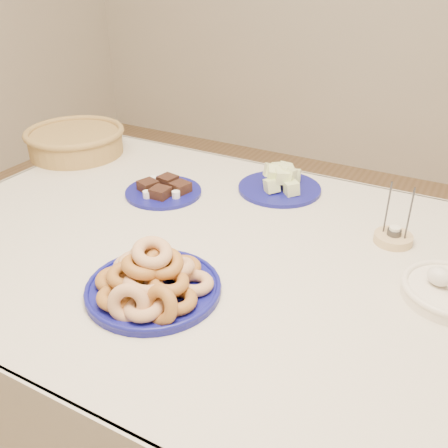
% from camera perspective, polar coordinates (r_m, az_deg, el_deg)
% --- Properties ---
extents(ground, '(5.00, 5.00, 0.00)m').
position_cam_1_polar(ground, '(1.76, 0.86, -24.24)').
color(ground, brown).
rests_on(ground, ground).
extents(dining_table, '(1.71, 1.11, 0.75)m').
position_cam_1_polar(dining_table, '(1.30, 1.06, -7.01)').
color(dining_table, brown).
rests_on(dining_table, ground).
extents(donut_platter, '(0.37, 0.37, 0.13)m').
position_cam_1_polar(donut_platter, '(1.08, -8.20, -6.45)').
color(donut_platter, navy).
rests_on(donut_platter, dining_table).
extents(melon_plate, '(0.34, 0.34, 0.09)m').
position_cam_1_polar(melon_plate, '(1.54, 6.50, 4.82)').
color(melon_plate, navy).
rests_on(melon_plate, dining_table).
extents(brownie_plate, '(0.28, 0.28, 0.04)m').
position_cam_1_polar(brownie_plate, '(1.53, -6.93, 3.87)').
color(brownie_plate, navy).
rests_on(brownie_plate, dining_table).
extents(wicker_basket, '(0.43, 0.43, 0.09)m').
position_cam_1_polar(wicker_basket, '(1.89, -16.61, 9.15)').
color(wicker_basket, olive).
rests_on(wicker_basket, dining_table).
extents(candle_holder, '(0.11, 0.11, 0.16)m').
position_cam_1_polar(candle_holder, '(1.33, 18.79, -1.43)').
color(candle_holder, tan).
rests_on(candle_holder, dining_table).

